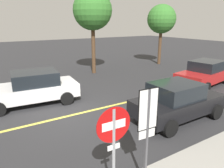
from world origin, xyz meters
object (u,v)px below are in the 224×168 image
Objects in this scene: car_white_approaching at (32,88)px; stop_sign at (114,141)px; car_black_near_curb at (177,101)px; speed_limit_sign at (148,120)px; car_red_mid_road at (205,73)px; tree_left_verge at (92,11)px; tree_centre_verge at (162,19)px.

stop_sign is at bearing -88.85° from car_white_approaching.
car_white_approaching is 6.83m from car_black_near_curb.
speed_limit_sign is at bearing -81.04° from car_white_approaching.
speed_limit_sign reaches higher than car_red_mid_road.
car_red_mid_road is 0.72× the size of tree_left_verge.
stop_sign is 17.08m from tree_centre_verge.
tree_left_verge is at bearing 124.08° from car_red_mid_road.
stop_sign is 0.52× the size of car_white_approaching.
speed_limit_sign is 0.57× the size of car_red_mid_road.
car_red_mid_road is at bearing -110.42° from tree_centre_verge.
tree_centre_verge is (7.86, 9.19, 3.32)m from car_black_near_curb.
stop_sign is 0.93× the size of speed_limit_sign.
tree_left_verge reaches higher than stop_sign.
stop_sign is 1.00m from speed_limit_sign.
car_red_mid_road is 5.93m from car_black_near_curb.
car_black_near_curb is at bearing 26.71° from stop_sign.
tree_centre_verge reaches higher than car_red_mid_road.
tree_left_verge reaches higher than car_black_near_curb.
tree_centre_verge reaches higher than stop_sign.
car_red_mid_road is (8.92, 4.68, -0.98)m from speed_limit_sign.
car_red_mid_road is at bearing -55.92° from tree_left_verge.
car_red_mid_road is 7.88m from tree_centre_verge.
car_white_approaching is at bearing 166.19° from car_red_mid_road.
car_black_near_curb is at bearing -155.00° from car_red_mid_road.
stop_sign is 7.30m from car_white_approaching.
tree_left_verge is at bearing 37.29° from car_white_approaching.
tree_centre_verge is at bearing 44.88° from speed_limit_sign.
tree_centre_verge is at bearing 49.46° from car_black_near_curb.
stop_sign is 0.43× the size of tree_centre_verge.
tree_left_verge is 7.03m from tree_centre_verge.
speed_limit_sign is 0.56× the size of car_white_approaching.
tree_left_verge is (5.38, 11.47, 3.09)m from stop_sign.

